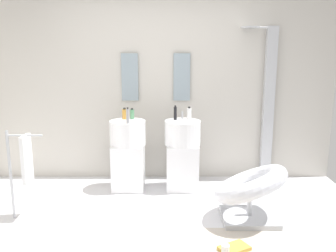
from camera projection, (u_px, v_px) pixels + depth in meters
name	position (u px, v px, depth m)	size (l,w,h in m)	color
ground_plane	(153.00, 235.00, 3.52)	(4.80, 3.60, 0.04)	silver
rear_partition	(157.00, 84.00, 4.86)	(4.80, 0.10, 2.60)	beige
pedestal_sink_left	(129.00, 153.00, 4.57)	(0.45, 0.45, 0.99)	white
pedestal_sink_right	(183.00, 153.00, 4.57)	(0.45, 0.45, 0.99)	white
vanity_mirror_left	(131.00, 77.00, 4.78)	(0.22, 0.03, 0.62)	#8C9EA8
vanity_mirror_right	(183.00, 77.00, 4.77)	(0.22, 0.03, 0.62)	#8C9EA8
shower_column	(269.00, 101.00, 4.78)	(0.49, 0.24, 2.05)	#B7BABF
lounge_chair	(251.00, 189.00, 3.70)	(1.06, 1.06, 0.65)	#B7BABF
towel_rack	(25.00, 161.00, 3.71)	(0.37, 0.22, 0.95)	#B7BABF
area_rug	(224.00, 248.00, 3.24)	(1.27, 0.72, 0.01)	beige
magazine_ochre	(235.00, 248.00, 3.19)	(0.26, 0.17, 0.03)	gold
coffee_mug	(226.00, 250.00, 3.11)	(0.07, 0.07, 0.09)	white
soap_bottle_grey	(129.00, 116.00, 4.30)	(0.04, 0.04, 0.20)	#99999E
soap_bottle_black	(176.00, 113.00, 4.53)	(0.04, 0.04, 0.18)	black
soap_bottle_amber	(126.00, 114.00, 4.58)	(0.06, 0.06, 0.14)	#C68C38
soap_bottle_white	(190.00, 114.00, 4.56)	(0.06, 0.06, 0.16)	white
soap_bottle_green	(133.00, 114.00, 4.58)	(0.05, 0.05, 0.14)	#59996B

